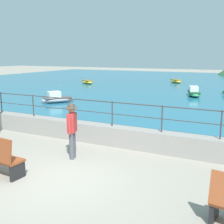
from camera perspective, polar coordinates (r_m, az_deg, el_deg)
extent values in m
plane|color=gray|center=(7.87, -10.67, -12.93)|extent=(120.00, 120.00, 0.00)
cube|color=gray|center=(10.31, 0.04, -4.71)|extent=(20.00, 0.56, 0.70)
cylinder|color=#383330|center=(13.47, -21.50, 1.82)|extent=(0.04, 0.04, 0.90)
cylinder|color=#383330|center=(12.18, -15.66, 1.24)|extent=(0.04, 0.04, 0.90)
cylinder|color=#383330|center=(11.04, -8.54, 0.52)|extent=(0.04, 0.04, 0.90)
cylinder|color=#383330|center=(10.11, 0.04, -0.36)|extent=(0.04, 0.04, 0.90)
cylinder|color=#383330|center=(9.46, 10.08, -1.37)|extent=(0.04, 0.04, 0.90)
cylinder|color=#383330|center=(9.13, 21.22, -2.45)|extent=(0.04, 0.04, 0.90)
cylinder|color=#383330|center=(10.03, 0.04, 1.99)|extent=(18.40, 0.04, 0.04)
cylinder|color=#383330|center=(10.11, 0.04, -0.36)|extent=(18.40, 0.03, 0.03)
cube|color=#236B89|center=(31.97, 18.50, 5.16)|extent=(64.00, 44.32, 0.06)
cube|color=black|center=(7.97, -18.59, -11.33)|extent=(0.11, 0.47, 0.43)
cube|color=black|center=(6.21, 19.99, -18.25)|extent=(0.15, 0.47, 0.43)
cylinder|color=#4C4C56|center=(9.11, -7.81, -6.49)|extent=(0.15, 0.15, 0.86)
cylinder|color=#4C4C56|center=(8.95, -8.17, -6.83)|extent=(0.15, 0.15, 0.86)
cube|color=#B22D2D|center=(8.83, -8.12, -2.15)|extent=(0.31, 0.41, 0.60)
cylinder|color=#B22D2D|center=(9.06, -7.63, -2.05)|extent=(0.09, 0.09, 0.52)
cylinder|color=#B22D2D|center=(8.62, -8.61, -2.78)|extent=(0.09, 0.09, 0.52)
sphere|color=#9E7051|center=(8.74, -8.20, 0.59)|extent=(0.22, 0.22, 0.22)
cylinder|color=#4C4238|center=(8.73, -8.21, 0.91)|extent=(0.38, 0.38, 0.02)
cylinder|color=#4C4238|center=(8.72, -8.22, 1.29)|extent=(0.20, 0.20, 0.10)
ellipsoid|color=gray|center=(19.46, -10.89, 2.46)|extent=(2.08, 2.39, 0.36)
cube|color=#4D4D51|center=(19.44, -10.91, 2.89)|extent=(1.70, 1.94, 0.06)
cube|color=silver|center=(19.34, -11.64, 3.51)|extent=(0.98, 1.02, 0.40)
ellipsoid|color=gold|center=(32.01, -5.04, 6.09)|extent=(2.37, 2.12, 0.36)
cube|color=brown|center=(31.99, -5.04, 6.36)|extent=(1.92, 1.73, 0.06)
ellipsoid|color=gold|center=(33.70, 12.82, 6.12)|extent=(2.06, 2.40, 0.36)
cube|color=brown|center=(33.69, 12.83, 6.37)|extent=(1.68, 1.94, 0.06)
ellipsoid|color=#338C59|center=(22.93, 16.24, 3.55)|extent=(1.61, 2.47, 0.36)
cube|color=#1C4D31|center=(22.91, 16.26, 3.92)|extent=(1.33, 1.99, 0.06)
cube|color=silver|center=(23.13, 16.20, 4.56)|extent=(0.86, 0.96, 0.40)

